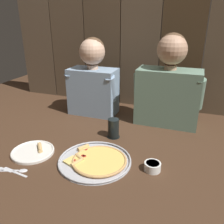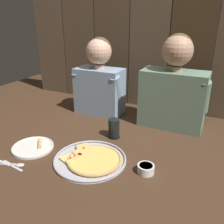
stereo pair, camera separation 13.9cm
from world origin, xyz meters
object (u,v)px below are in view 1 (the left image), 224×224
(pizza_tray, at_px, (96,160))
(diner_right, at_px, (169,84))
(dipping_bowl, at_px, (152,166))
(dinner_plate, at_px, (33,152))
(drinking_glass, at_px, (114,128))
(diner_left, at_px, (93,79))

(pizza_tray, relative_size, diner_right, 0.62)
(dipping_bowl, bearing_deg, dinner_plate, -173.97)
(drinking_glass, xyz_separation_m, dipping_bowl, (0.29, -0.26, -0.04))
(drinking_glass, distance_m, diner_left, 0.48)
(dipping_bowl, bearing_deg, drinking_glass, 138.49)
(dipping_bowl, distance_m, diner_right, 0.64)
(pizza_tray, height_order, diner_left, diner_left)
(diner_left, relative_size, diner_right, 0.93)
(dipping_bowl, height_order, diner_right, diner_right)
(dinner_plate, relative_size, dipping_bowl, 2.84)
(drinking_glass, bearing_deg, dinner_plate, -137.45)
(pizza_tray, distance_m, diner_left, 0.72)
(dipping_bowl, bearing_deg, pizza_tray, -174.31)
(drinking_glass, distance_m, dipping_bowl, 0.39)
(dipping_bowl, bearing_deg, diner_left, 134.41)
(pizza_tray, bearing_deg, dinner_plate, -173.69)
(dinner_plate, xyz_separation_m, dipping_bowl, (0.65, 0.07, 0.01))
(dinner_plate, xyz_separation_m, drinking_glass, (0.36, 0.33, 0.05))
(pizza_tray, xyz_separation_m, diner_left, (-0.28, 0.61, 0.26))
(diner_left, height_order, diner_right, diner_right)
(dinner_plate, bearing_deg, diner_right, 45.89)
(dinner_plate, relative_size, drinking_glass, 1.94)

